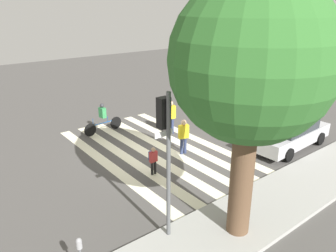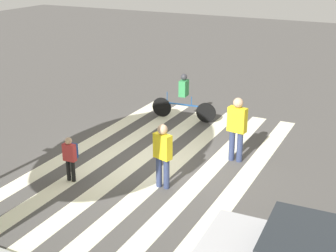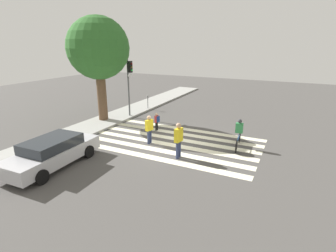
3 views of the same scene
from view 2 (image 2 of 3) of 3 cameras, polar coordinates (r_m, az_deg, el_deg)
ground_plane at (r=13.07m, az=-1.58°, el=-4.59°), size 60.00×60.00×0.00m
crosswalk_stripes at (r=13.07m, az=-1.58°, el=-4.57°), size 5.53×10.00×0.01m
pedestrian_adult_yellow_jacket at (r=12.98m, az=8.40°, el=0.01°), size 0.54×0.30×1.85m
pedestrian_child_with_backpack at (r=12.11m, az=-11.82°, el=-3.53°), size 0.34×0.29×1.20m
pedestrian_adult_blue_shirt at (r=11.42m, az=-0.66°, el=-3.26°), size 0.50×0.33×1.68m
cyclist_near_curb at (r=16.14m, az=1.92°, el=3.72°), size 2.33×0.42×1.64m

